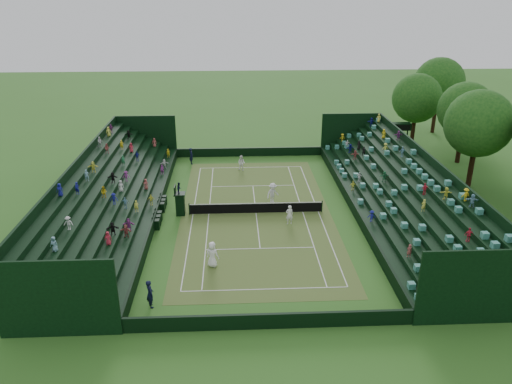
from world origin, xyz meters
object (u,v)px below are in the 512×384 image
player_near_west (212,255)px  player_far_west (242,163)px  tennis_net (256,208)px  player_near_east (289,215)px  player_far_east (273,193)px  umpire_chair (180,201)px

player_near_west → player_far_west: (2.48, 19.82, -0.12)m
player_near_west → player_far_west: player_near_west is taller
tennis_net → player_near_east: bearing=-40.6°
tennis_net → player_near_east: player_near_east is taller
player_near_west → player_far_east: bearing=-92.4°
player_near_east → player_far_east: bearing=-83.2°
tennis_net → player_near_east: size_ratio=6.86×
player_far_west → player_far_east: 9.37m
player_near_east → player_far_east: size_ratio=0.86×
umpire_chair → player_near_west: (3.05, -8.82, -0.33)m
player_near_east → player_near_west: bearing=39.7°
player_near_east → player_far_west: size_ratio=1.02×
player_near_west → player_far_west: size_ratio=1.15×
tennis_net → player_near_west: player_near_west is taller
player_far_west → player_near_west: bearing=-76.6°
player_far_west → umpire_chair: bearing=-96.1°
umpire_chair → player_near_east: 9.50m
tennis_net → player_far_east: bearing=51.4°
player_near_west → player_far_east: 11.98m
player_near_west → player_far_east: (5.11, 10.83, 0.04)m
umpire_chair → player_near_west: 9.34m
tennis_net → player_near_west: bearing=-111.7°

